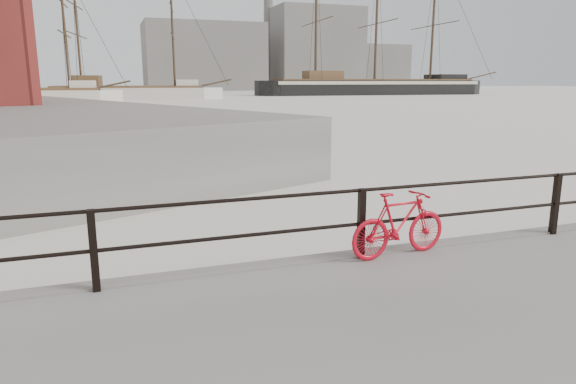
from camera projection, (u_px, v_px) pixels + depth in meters
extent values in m
plane|color=white|center=(542.00, 251.00, 8.60)|extent=(400.00, 400.00, 0.00)
imported|color=red|center=(399.00, 224.00, 7.23)|extent=(1.58, 0.40, 0.94)
cube|color=gray|center=(204.00, 57.00, 142.17)|extent=(32.00, 18.00, 18.00)
cube|color=gray|center=(314.00, 50.00, 157.50)|extent=(26.00, 20.00, 24.00)
cube|color=gray|center=(372.00, 67.00, 170.64)|extent=(20.00, 16.00, 14.00)
cylinder|color=gray|center=(268.00, 16.00, 155.75)|extent=(2.80, 2.80, 44.00)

